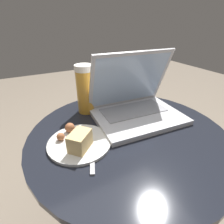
{
  "coord_description": "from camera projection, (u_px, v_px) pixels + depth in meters",
  "views": [
    {
      "loc": [
        -0.28,
        -0.41,
        0.92
      ],
      "look_at": [
        -0.04,
        0.04,
        0.65
      ],
      "focal_mm": 28.0,
      "sensor_mm": 36.0,
      "label": 1
    }
  ],
  "objects": [
    {
      "name": "beer_glass",
      "position": [
        85.0,
        89.0,
        0.68
      ],
      "size": [
        0.07,
        0.07,
        0.19
      ],
      "color": "gold",
      "rests_on": "table"
    },
    {
      "name": "fork",
      "position": [
        92.0,
        147.0,
        0.52
      ],
      "size": [
        0.09,
        0.18,
        0.0
      ],
      "color": "#B2B2B7",
      "rests_on": "table"
    },
    {
      "name": "laptop",
      "position": [
        135.0,
        104.0,
        0.68
      ],
      "size": [
        0.34,
        0.27,
        0.25
      ],
      "color": "silver",
      "rests_on": "table"
    },
    {
      "name": "table",
      "position": [
        126.0,
        166.0,
        0.68
      ],
      "size": [
        0.67,
        0.67,
        0.58
      ],
      "color": "#9E9EA3",
      "rests_on": "ground_plane"
    },
    {
      "name": "snack_plate",
      "position": [
        79.0,
        141.0,
        0.53
      ],
      "size": [
        0.19,
        0.19,
        0.06
      ],
      "color": "silver",
      "rests_on": "table"
    }
  ]
}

